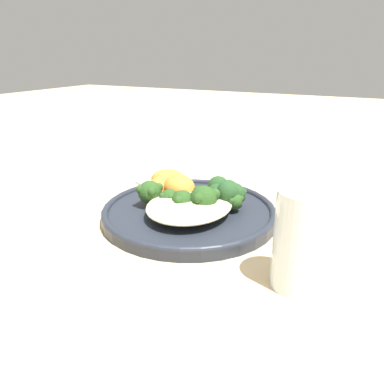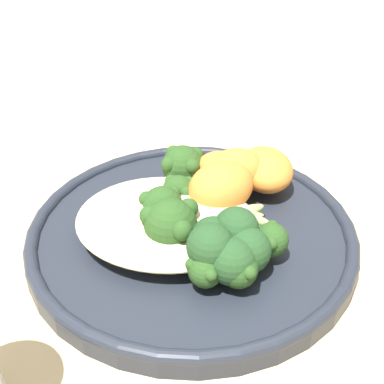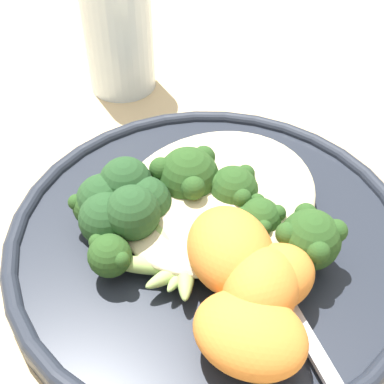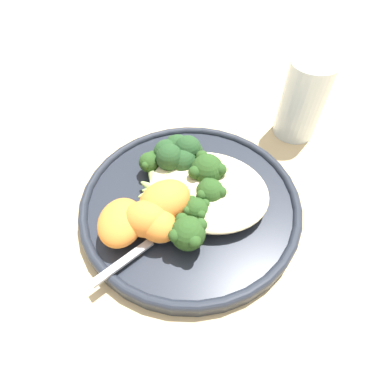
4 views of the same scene
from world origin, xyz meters
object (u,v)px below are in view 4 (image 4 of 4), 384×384
object	(u,v)px
broccoli_stalk_1	(186,205)
water_glass	(303,101)
plate	(190,202)
sweet_potato_chunk_1	(157,224)
quinoa_mound	(208,189)
broccoli_stalk_6	(151,168)
broccoli_stalk_0	(184,228)
broccoli_stalk_3	(201,173)
sweet_potato_chunk_0	(165,201)
broccoli_stalk_2	(202,192)
kale_tuft	(177,154)
spoon	(159,235)
broccoli_stalk_5	(172,154)
sweet_potato_chunk_2	(121,222)
sweet_potato_chunk_3	(146,219)
broccoli_stalk_4	(181,164)

from	to	relation	value
broccoli_stalk_1	water_glass	size ratio (longest dim) A/B	0.85
plate	sweet_potato_chunk_1	size ratio (longest dim) A/B	5.56
quinoa_mound	broccoli_stalk_6	size ratio (longest dim) A/B	2.24
broccoli_stalk_0	broccoli_stalk_3	distance (m)	0.08
broccoli_stalk_3	sweet_potato_chunk_0	world-z (taller)	same
broccoli_stalk_1	broccoli_stalk_2	size ratio (longest dim) A/B	0.94
quinoa_mound	kale_tuft	bearing A→B (deg)	-33.30
sweet_potato_chunk_1	spoon	distance (m)	0.02
sweet_potato_chunk_1	broccoli_stalk_1	bearing A→B (deg)	-118.53
broccoli_stalk_5	water_glass	xyz separation A→B (m)	(-0.16, -0.15, 0.02)
plate	sweet_potato_chunk_2	bearing A→B (deg)	51.50
broccoli_stalk_3	sweet_potato_chunk_2	xyz separation A→B (m)	(0.06, 0.10, -0.00)
broccoli_stalk_0	sweet_potato_chunk_3	xyz separation A→B (m)	(0.04, 0.00, 0.00)
sweet_potato_chunk_0	sweet_potato_chunk_3	bearing A→B (deg)	71.20
broccoli_stalk_1	spoon	world-z (taller)	broccoli_stalk_1
broccoli_stalk_3	spoon	bearing A→B (deg)	-141.92
quinoa_mound	sweet_potato_chunk_1	xyz separation A→B (m)	(0.04, 0.07, 0.01)
sweet_potato_chunk_1	sweet_potato_chunk_3	world-z (taller)	sweet_potato_chunk_3
sweet_potato_chunk_0	water_glass	distance (m)	0.27
broccoli_stalk_5	sweet_potato_chunk_3	bearing A→B (deg)	-178.23
broccoli_stalk_5	kale_tuft	size ratio (longest dim) A/B	1.58
sweet_potato_chunk_2	kale_tuft	size ratio (longest dim) A/B	0.98
broccoli_stalk_2	broccoli_stalk_5	size ratio (longest dim) A/B	1.04
sweet_potato_chunk_3	water_glass	world-z (taller)	water_glass
broccoli_stalk_6	sweet_potato_chunk_0	xyz separation A→B (m)	(-0.04, 0.05, 0.01)
plate	broccoli_stalk_6	bearing A→B (deg)	-17.58
broccoli_stalk_4	sweet_potato_chunk_2	distance (m)	0.12
spoon	sweet_potato_chunk_0	bearing A→B (deg)	-141.14
broccoli_stalk_5	sweet_potato_chunk_3	size ratio (longest dim) A/B	1.91
broccoli_stalk_5	broccoli_stalk_3	bearing A→B (deg)	-123.03
broccoli_stalk_2	broccoli_stalk_4	bearing A→B (deg)	126.07
broccoli_stalk_4	broccoli_stalk_5	xyz separation A→B (m)	(0.02, -0.01, 0.00)
broccoli_stalk_6	sweet_potato_chunk_1	world-z (taller)	sweet_potato_chunk_1
water_glass	broccoli_stalk_1	bearing A→B (deg)	64.46
broccoli_stalk_0	spoon	world-z (taller)	broccoli_stalk_0
quinoa_mound	broccoli_stalk_4	distance (m)	0.06
quinoa_mound	kale_tuft	world-z (taller)	kale_tuft
sweet_potato_chunk_1	broccoli_stalk_3	bearing A→B (deg)	-105.27
sweet_potato_chunk_2	broccoli_stalk_5	bearing A→B (deg)	-96.07
sweet_potato_chunk_3	broccoli_stalk_2	bearing A→B (deg)	-127.76
broccoli_stalk_4	kale_tuft	xyz separation A→B (m)	(0.01, -0.01, 0.01)
sweet_potato_chunk_0	sweet_potato_chunk_2	size ratio (longest dim) A/B	1.01
broccoli_stalk_0	kale_tuft	size ratio (longest dim) A/B	1.50
broccoli_stalk_0	broccoli_stalk_4	world-z (taller)	broccoli_stalk_0
quinoa_mound	broccoli_stalk_1	size ratio (longest dim) A/B	1.52
broccoli_stalk_1	broccoli_stalk_4	world-z (taller)	broccoli_stalk_1
broccoli_stalk_3	sweet_potato_chunk_3	bearing A→B (deg)	-152.35
broccoli_stalk_4	water_glass	bearing A→B (deg)	-28.48
broccoli_stalk_5	spoon	bearing A→B (deg)	-171.05
quinoa_mound	sweet_potato_chunk_1	size ratio (longest dim) A/B	2.99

